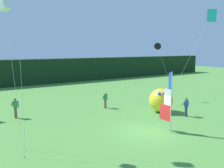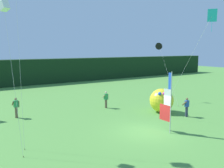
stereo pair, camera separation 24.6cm
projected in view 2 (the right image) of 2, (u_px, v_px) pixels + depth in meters
The scene contains 10 objects.
ground_plane at pixel (146, 132), 17.16m from camera, with size 120.00×120.00×0.00m, color #518E3D.
distant_treeline at pixel (29, 72), 39.60m from camera, with size 80.00×2.40×4.00m, color black.
banner_flag at pixel (167, 103), 16.87m from camera, with size 0.06×1.03×4.15m.
person_near_banner at pixel (187, 107), 20.89m from camera, with size 0.55×0.48×1.60m.
person_mid_field at pixel (106, 99), 24.00m from camera, with size 0.55×0.48×1.59m.
person_far_left at pixel (16, 107), 20.55m from camera, with size 0.55×0.48×1.67m.
inflatable_balloon at pixel (162, 100), 22.36m from camera, with size 2.13×2.13×2.13m.
kite_cyan_diamond_1 at pixel (209, 22), 17.97m from camera, with size 1.73×3.83×8.41m.
kite_white_box_3 at pixel (4, 6), 13.51m from camera, with size 0.63×2.30×8.33m.
kite_black_delta_4 at pixel (159, 46), 27.38m from camera, with size 1.05×4.00×6.33m.
Camera 2 is at (-11.18, -12.42, 5.61)m, focal length 40.36 mm.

